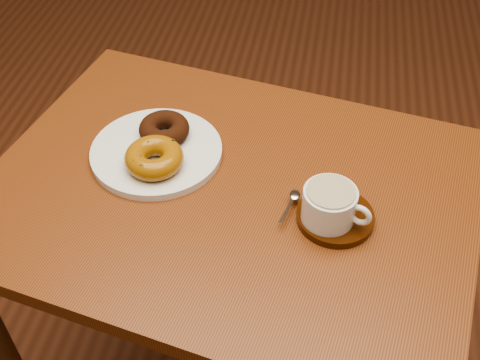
% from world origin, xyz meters
% --- Properties ---
extents(cafe_table, '(0.99, 0.81, 0.82)m').
position_xyz_m(cafe_table, '(-0.24, 0.24, 0.69)').
color(cafe_table, brown).
rests_on(cafe_table, ground).
extents(donut_plate, '(0.28, 0.28, 0.02)m').
position_xyz_m(donut_plate, '(-0.39, 0.31, 0.83)').
color(donut_plate, white).
rests_on(donut_plate, cafe_table).
extents(donut_cinnamon, '(0.13, 0.13, 0.04)m').
position_xyz_m(donut_cinnamon, '(-0.38, 0.34, 0.86)').
color(donut_cinnamon, black).
rests_on(donut_cinnamon, donut_plate).
extents(donut_caramel, '(0.14, 0.14, 0.04)m').
position_xyz_m(donut_caramel, '(-0.38, 0.26, 0.86)').
color(donut_caramel, '#995F10').
rests_on(donut_caramel, donut_plate).
extents(saucer, '(0.16, 0.16, 0.01)m').
position_xyz_m(saucer, '(-0.04, 0.19, 0.83)').
color(saucer, '#351607').
rests_on(saucer, cafe_table).
extents(coffee_cup, '(0.12, 0.09, 0.06)m').
position_xyz_m(coffee_cup, '(-0.06, 0.18, 0.87)').
color(coffee_cup, white).
rests_on(coffee_cup, saucer).
extents(teaspoon, '(0.03, 0.08, 0.01)m').
position_xyz_m(teaspoon, '(-0.12, 0.22, 0.84)').
color(teaspoon, silver).
rests_on(teaspoon, saucer).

